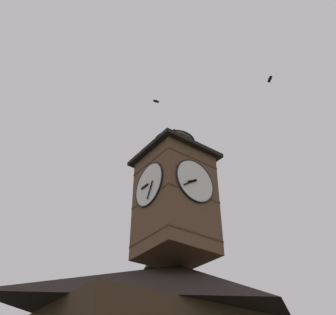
# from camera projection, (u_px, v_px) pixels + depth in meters

# --- Properties ---
(clock_tower) EXTENTS (4.44, 4.44, 9.12)m
(clock_tower) POSITION_uv_depth(u_px,v_px,m) (175.00, 193.00, 22.51)
(clock_tower) COLOR brown
(clock_tower) RESTS_ON building_main
(moon) EXTENTS (1.44, 1.44, 1.44)m
(moon) POSITION_uv_depth(u_px,v_px,m) (111.00, 300.00, 54.11)
(moon) COLOR silver
(flying_bird_high) EXTENTS (0.45, 0.58, 0.15)m
(flying_bird_high) POSITION_uv_depth(u_px,v_px,m) (270.00, 79.00, 25.05)
(flying_bird_high) COLOR black
(flying_bird_low) EXTENTS (0.49, 0.32, 0.16)m
(flying_bird_low) POSITION_uv_depth(u_px,v_px,m) (156.00, 101.00, 28.65)
(flying_bird_low) COLOR black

